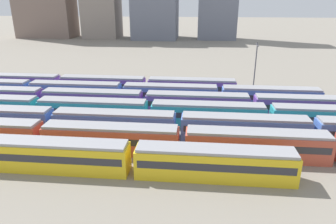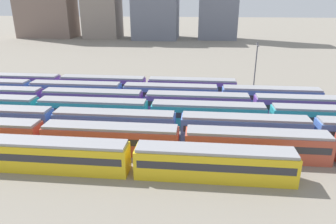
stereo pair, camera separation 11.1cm
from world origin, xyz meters
name	(u,v)px [view 2 (the right image)]	position (x,y,z in m)	size (l,w,h in m)	color
ground_plane	(8,117)	(0.00, 15.60, 0.00)	(600.00, 600.00, 0.00)	gray
train_track_0	(54,155)	(15.67, 0.00, 1.90)	(55.80, 3.06, 3.75)	yellow
train_track_1	(182,141)	(30.61, 5.20, 1.90)	(74.70, 3.06, 3.75)	#BC4C38
train_track_2	(178,126)	(29.75, 10.40, 1.90)	(74.70, 3.06, 3.75)	#4C70BC
train_track_3	(149,112)	(24.68, 15.60, 1.90)	(74.70, 3.06, 3.75)	teal
train_track_4	(197,103)	(32.36, 20.80, 1.90)	(93.60, 3.06, 3.75)	#6B429E
train_track_5	(122,93)	(17.70, 26.00, 1.90)	(74.70, 3.06, 3.75)	#4C70BC
train_track_6	(103,85)	(12.23, 31.20, 1.90)	(55.80, 3.06, 3.75)	#6B429E
catenary_pole_1	(256,66)	(44.16, 34.03, 6.05)	(0.24, 3.20, 10.98)	#4C4C51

